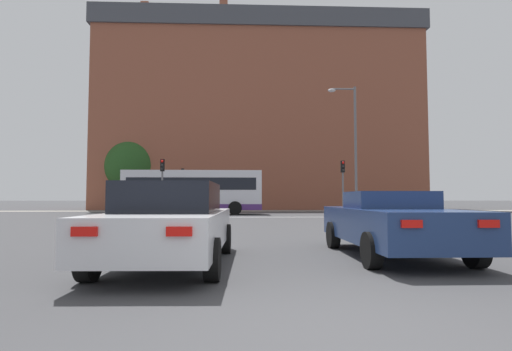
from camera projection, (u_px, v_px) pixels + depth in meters
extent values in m
plane|color=#3D3D3F|center=(357.00, 340.00, 3.41)|extent=(400.00, 400.00, 0.00)
cube|color=silver|center=(255.00, 217.00, 25.58)|extent=(9.57, 0.30, 0.01)
cube|color=gray|center=(250.00, 211.00, 38.24)|extent=(70.63, 2.50, 0.01)
cube|color=brown|center=(259.00, 126.00, 47.64)|extent=(35.98, 11.14, 19.72)
cube|color=#42444C|center=(259.00, 37.00, 48.26)|extent=(36.70, 11.58, 2.14)
cube|color=brown|center=(145.00, 13.00, 46.95)|extent=(0.90, 0.90, 2.41)
cube|color=brown|center=(224.00, 8.00, 45.84)|extent=(0.90, 0.90, 2.41)
cube|color=brown|center=(289.00, 25.00, 50.29)|extent=(0.90, 0.90, 2.41)
cube|color=brown|center=(373.00, 20.00, 48.98)|extent=(0.90, 0.90, 2.41)
cube|color=silver|center=(171.00, 229.00, 7.33)|extent=(2.02, 4.87, 0.65)
cube|color=black|center=(171.00, 197.00, 7.31)|extent=(1.68, 2.21, 0.53)
cylinder|color=black|center=(144.00, 239.00, 8.79)|extent=(0.24, 0.65, 0.64)
cylinder|color=black|center=(225.00, 239.00, 8.81)|extent=(0.24, 0.65, 0.64)
cylinder|color=black|center=(88.00, 260.00, 5.81)|extent=(0.24, 0.65, 0.64)
cylinder|color=black|center=(212.00, 260.00, 5.83)|extent=(0.24, 0.65, 0.64)
cube|color=red|center=(84.00, 232.00, 4.90)|extent=(0.32, 0.06, 0.12)
cube|color=red|center=(179.00, 231.00, 4.92)|extent=(0.32, 0.06, 0.12)
cube|color=navy|center=(392.00, 225.00, 8.35)|extent=(1.94, 4.69, 0.68)
cube|color=navy|center=(389.00, 200.00, 8.50)|extent=(1.65, 1.42, 0.36)
cylinder|color=black|center=(333.00, 235.00, 9.75)|extent=(0.22, 0.64, 0.64)
cylinder|color=black|center=(407.00, 235.00, 9.81)|extent=(0.22, 0.64, 0.64)
cylinder|color=black|center=(371.00, 250.00, 6.86)|extent=(0.22, 0.64, 0.64)
cylinder|color=black|center=(476.00, 250.00, 6.92)|extent=(0.22, 0.64, 0.64)
cube|color=red|center=(412.00, 224.00, 5.99)|extent=(0.32, 0.05, 0.12)
cube|color=red|center=(489.00, 224.00, 6.03)|extent=(0.32, 0.05, 0.12)
cube|color=silver|center=(193.00, 190.00, 30.26)|extent=(10.27, 2.55, 2.93)
cube|color=#4C2870|center=(193.00, 207.00, 30.19)|extent=(10.29, 2.57, 0.44)
cube|color=black|center=(193.00, 184.00, 30.28)|extent=(9.44, 2.58, 0.90)
cylinder|color=black|center=(235.00, 207.00, 31.53)|extent=(1.00, 0.28, 1.00)
cylinder|color=black|center=(235.00, 208.00, 29.09)|extent=(1.00, 0.28, 1.00)
cylinder|color=black|center=(154.00, 207.00, 31.27)|extent=(1.00, 0.28, 1.00)
cylinder|color=black|center=(147.00, 208.00, 28.83)|extent=(1.00, 0.28, 1.00)
cylinder|color=slate|center=(162.00, 194.00, 25.96)|extent=(0.12, 0.12, 2.98)
cube|color=black|center=(162.00, 165.00, 26.07)|extent=(0.26, 0.20, 0.80)
sphere|color=red|center=(162.00, 161.00, 25.96)|extent=(0.17, 0.17, 0.17)
sphere|color=black|center=(162.00, 165.00, 25.94)|extent=(0.17, 0.17, 0.17)
sphere|color=black|center=(162.00, 169.00, 25.93)|extent=(0.17, 0.17, 0.17)
cylinder|color=slate|center=(343.00, 194.00, 27.08)|extent=(0.12, 0.12, 2.98)
cube|color=black|center=(343.00, 167.00, 27.19)|extent=(0.26, 0.20, 0.80)
sphere|color=red|center=(343.00, 163.00, 27.08)|extent=(0.17, 0.17, 0.17)
sphere|color=black|center=(343.00, 166.00, 27.06)|extent=(0.17, 0.17, 0.17)
sphere|color=black|center=(343.00, 170.00, 27.05)|extent=(0.17, 0.17, 0.17)
cylinder|color=slate|center=(182.00, 194.00, 37.69)|extent=(0.12, 0.12, 3.24)
cube|color=black|center=(183.00, 173.00, 37.80)|extent=(0.26, 0.20, 0.80)
sphere|color=black|center=(183.00, 170.00, 37.69)|extent=(0.17, 0.17, 0.17)
sphere|color=black|center=(183.00, 173.00, 37.67)|extent=(0.17, 0.17, 0.17)
sphere|color=#1ED14C|center=(182.00, 175.00, 37.66)|extent=(0.17, 0.17, 0.17)
cylinder|color=slate|center=(356.00, 152.00, 25.58)|extent=(0.16, 0.16, 8.43)
cylinder|color=slate|center=(343.00, 89.00, 25.79)|extent=(1.51, 0.10, 0.10)
ellipsoid|color=#B2B2B7|center=(332.00, 90.00, 25.75)|extent=(0.50, 0.36, 0.22)
cylinder|color=black|center=(186.00, 207.00, 38.72)|extent=(0.13, 0.13, 0.76)
cylinder|color=black|center=(185.00, 207.00, 38.88)|extent=(0.13, 0.13, 0.76)
cube|color=#336B38|center=(186.00, 200.00, 38.84)|extent=(0.36, 0.45, 0.60)
sphere|color=tan|center=(186.00, 196.00, 38.86)|extent=(0.23, 0.23, 0.23)
cylinder|color=brown|center=(184.00, 207.00, 38.13)|extent=(0.13, 0.13, 0.76)
cylinder|color=brown|center=(186.00, 207.00, 38.20)|extent=(0.13, 0.13, 0.76)
cube|color=#336B38|center=(185.00, 200.00, 38.20)|extent=(0.45, 0.36, 0.60)
sphere|color=tan|center=(185.00, 196.00, 38.22)|extent=(0.23, 0.23, 0.23)
cylinder|color=#4C3823|center=(131.00, 200.00, 42.69)|extent=(0.36, 0.36, 2.09)
ellipsoid|color=#234C1E|center=(132.00, 167.00, 42.89)|extent=(5.86, 5.86, 6.15)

